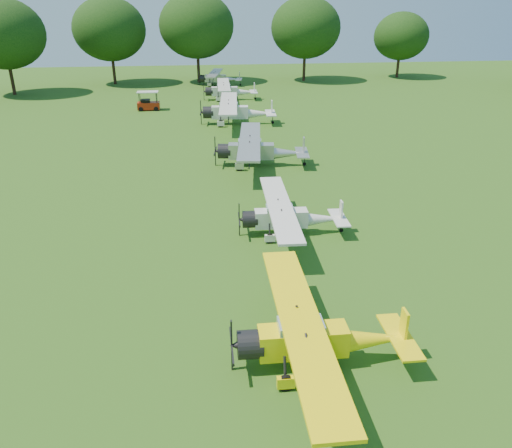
{
  "coord_description": "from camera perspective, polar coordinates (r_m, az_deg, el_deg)",
  "views": [
    {
      "loc": [
        -3.6,
        -23.13,
        11.29
      ],
      "look_at": [
        -0.74,
        -1.09,
        1.4
      ],
      "focal_mm": 35.0,
      "sensor_mm": 36.0,
      "label": 1
    }
  ],
  "objects": [
    {
      "name": "aircraft_6",
      "position": [
        64.97,
        -3.16,
        15.07
      ],
      "size": [
        6.83,
        10.86,
        2.14
      ],
      "rotation": [
        0.0,
        0.0,
        -0.05
      ],
      "color": "silver",
      "rests_on": "ground"
    },
    {
      "name": "ground",
      "position": [
        25.99,
        1.31,
        -1.76
      ],
      "size": [
        160.0,
        160.0,
        0.0
      ],
      "primitive_type": "plane",
      "color": "#225615",
      "rests_on": "ground"
    },
    {
      "name": "aircraft_5",
      "position": [
        51.36,
        -2.36,
        12.87
      ],
      "size": [
        7.64,
        12.17,
        2.39
      ],
      "rotation": [
        0.0,
        0.0,
        -0.09
      ],
      "color": "silver",
      "rests_on": "ground"
    },
    {
      "name": "tree_belt",
      "position": [
        24.59,
        10.03,
        16.02
      ],
      "size": [
        137.36,
        130.27,
        14.52
      ],
      "color": "black",
      "rests_on": "ground"
    },
    {
      "name": "golf_cart",
      "position": [
        59.78,
        -12.23,
        13.27
      ],
      "size": [
        2.48,
        1.56,
        2.08
      ],
      "rotation": [
        0.0,
        0.0,
        -0.01
      ],
      "color": "#A7210B",
      "rests_on": "ground"
    },
    {
      "name": "aircraft_2",
      "position": [
        17.12,
        6.96,
        -12.57
      ],
      "size": [
        6.23,
        9.91,
        1.96
      ],
      "rotation": [
        0.0,
        0.0,
        -0.02
      ],
      "color": "yellow",
      "rests_on": "ground"
    },
    {
      "name": "aircraft_4",
      "position": [
        37.63,
        0.26,
        8.6
      ],
      "size": [
        7.13,
        11.31,
        2.22
      ],
      "rotation": [
        0.0,
        0.0,
        -0.13
      ],
      "color": "#B8B8BD",
      "rests_on": "ground"
    },
    {
      "name": "aircraft_7",
      "position": [
        76.88,
        -4.29,
        16.38
      ],
      "size": [
        6.54,
        10.35,
        2.03
      ],
      "rotation": [
        0.0,
        0.0,
        -0.17
      ],
      "color": "#B8B8BD",
      "rests_on": "ground"
    },
    {
      "name": "aircraft_3",
      "position": [
        26.25,
        3.81,
        1.0
      ],
      "size": [
        5.78,
        9.2,
        1.81
      ],
      "rotation": [
        0.0,
        0.0,
        -0.05
      ],
      "color": "silver",
      "rests_on": "ground"
    }
  ]
}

